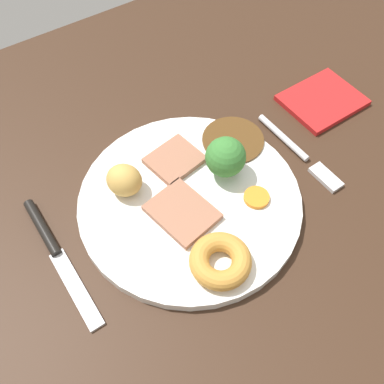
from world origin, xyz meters
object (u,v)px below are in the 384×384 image
(meat_slice_under, at_px, (175,160))
(broccoli_floret, at_px, (225,157))
(meat_slice_main, at_px, (182,212))
(roast_potato_left, at_px, (124,180))
(carrot_coin_front, at_px, (256,197))
(fork, at_px, (300,153))
(folded_napkin, at_px, (322,100))
(dinner_plate, at_px, (192,200))
(yorkshire_pudding, at_px, (220,261))
(knife, at_px, (54,249))

(meat_slice_under, height_order, broccoli_floret, broccoli_floret)
(meat_slice_main, bearing_deg, meat_slice_under, -116.40)
(roast_potato_left, relative_size, broccoli_floret, 0.78)
(carrot_coin_front, bearing_deg, fork, -163.92)
(meat_slice_main, xyz_separation_m, carrot_coin_front, (-0.09, 0.03, -0.00))
(meat_slice_under, height_order, roast_potato_left, roast_potato_left)
(fork, height_order, folded_napkin, fork)
(meat_slice_under, height_order, fork, meat_slice_under)
(roast_potato_left, height_order, fork, roast_potato_left)
(roast_potato_left, xyz_separation_m, carrot_coin_front, (-0.12, 0.10, -0.02))
(dinner_plate, xyz_separation_m, yorkshire_pudding, (0.03, 0.09, 0.02))
(meat_slice_under, bearing_deg, fork, 153.65)
(dinner_plate, height_order, carrot_coin_front, carrot_coin_front)
(carrot_coin_front, bearing_deg, yorkshire_pudding, 27.45)
(meat_slice_under, bearing_deg, yorkshire_pudding, 75.92)
(knife, bearing_deg, fork, 80.88)
(meat_slice_under, xyz_separation_m, folded_napkin, (-0.25, 0.02, -0.01))
(yorkshire_pudding, height_order, carrot_coin_front, yorkshire_pudding)
(meat_slice_main, xyz_separation_m, knife, (0.15, -0.05, -0.01))
(dinner_plate, bearing_deg, roast_potato_left, -41.43)
(meat_slice_under, relative_size, yorkshire_pudding, 0.93)
(meat_slice_under, xyz_separation_m, carrot_coin_front, (-0.05, 0.10, -0.00))
(dinner_plate, xyz_separation_m, meat_slice_main, (0.02, 0.01, 0.01))
(meat_slice_under, xyz_separation_m, fork, (-0.15, 0.08, -0.01))
(roast_potato_left, relative_size, fork, 0.29)
(meat_slice_under, relative_size, broccoli_floret, 1.14)
(carrot_coin_front, xyz_separation_m, broccoli_floret, (0.01, -0.05, 0.03))
(roast_potato_left, distance_m, carrot_coin_front, 0.16)
(roast_potato_left, xyz_separation_m, folded_napkin, (-0.32, 0.01, -0.03))
(knife, bearing_deg, meat_slice_main, 71.34)
(yorkshire_pudding, relative_size, broccoli_floret, 1.22)
(broccoli_floret, bearing_deg, meat_slice_main, 16.00)
(roast_potato_left, height_order, folded_napkin, roast_potato_left)
(dinner_plate, xyz_separation_m, broccoli_floret, (-0.05, -0.01, 0.04))
(yorkshire_pudding, relative_size, roast_potato_left, 1.56)
(broccoli_floret, height_order, knife, broccoli_floret)
(folded_napkin, bearing_deg, roast_potato_left, -2.55)
(dinner_plate, xyz_separation_m, carrot_coin_front, (-0.06, 0.05, 0.01))
(meat_slice_under, relative_size, knife, 0.35)
(dinner_plate, height_order, broccoli_floret, broccoli_floret)
(meat_slice_main, bearing_deg, folded_napkin, -169.23)
(broccoli_floret, relative_size, folded_napkin, 0.51)
(fork, bearing_deg, knife, -99.85)
(roast_potato_left, bearing_deg, yorkshire_pudding, 103.66)
(meat_slice_under, bearing_deg, broccoli_floret, 130.73)
(dinner_plate, height_order, fork, dinner_plate)
(meat_slice_main, xyz_separation_m, folded_napkin, (-0.28, -0.05, -0.01))
(meat_slice_main, height_order, meat_slice_under, same)
(roast_potato_left, distance_m, fork, 0.24)
(roast_potato_left, relative_size, knife, 0.24)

